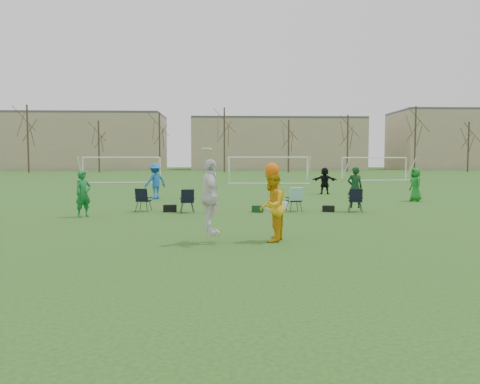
{
  "coord_description": "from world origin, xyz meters",
  "views": [
    {
      "loc": [
        -0.2,
        -11.55,
        2.15
      ],
      "look_at": [
        0.27,
        1.51,
        1.25
      ],
      "focal_mm": 35.0,
      "sensor_mm": 36.0,
      "label": 1
    }
  ],
  "objects_px": {
    "goal_left": "(122,162)",
    "fielder_green_far": "(416,185)",
    "fielder_blue": "(155,181)",
    "goal_mid": "(268,162)",
    "center_contest": "(244,201)",
    "goal_right": "(375,162)",
    "fielder_green_near": "(83,194)",
    "fielder_black": "(325,181)"
  },
  "relations": [
    {
      "from": "goal_right",
      "to": "fielder_green_near",
      "type": "bearing_deg",
      "value": -131.99
    },
    {
      "from": "fielder_green_far",
      "to": "goal_right",
      "type": "xyz_separation_m",
      "value": [
        6.18,
        25.61,
        1.05
      ]
    },
    {
      "from": "goal_left",
      "to": "goal_right",
      "type": "distance_m",
      "value": 26.31
    },
    {
      "from": "goal_right",
      "to": "fielder_green_far",
      "type": "bearing_deg",
      "value": -111.56
    },
    {
      "from": "fielder_blue",
      "to": "fielder_black",
      "type": "xyz_separation_m",
      "value": [
        10.13,
        3.33,
        -0.14
      ]
    },
    {
      "from": "fielder_green_far",
      "to": "fielder_black",
      "type": "bearing_deg",
      "value": -151.26
    },
    {
      "from": "fielder_green_near",
      "to": "fielder_green_far",
      "type": "xyz_separation_m",
      "value": [
        15.29,
        6.23,
        -0.0
      ]
    },
    {
      "from": "fielder_green_near",
      "to": "goal_left",
      "type": "distance_m",
      "value": 28.23
    },
    {
      "from": "fielder_black",
      "to": "goal_right",
      "type": "xyz_separation_m",
      "value": [
        9.82,
        20.4,
        1.08
      ]
    },
    {
      "from": "fielder_green_far",
      "to": "goal_left",
      "type": "height_order",
      "value": "goal_left"
    },
    {
      "from": "fielder_black",
      "to": "goal_left",
      "type": "distance_m",
      "value": 23.07
    },
    {
      "from": "fielder_green_far",
      "to": "center_contest",
      "type": "height_order",
      "value": "center_contest"
    },
    {
      "from": "fielder_blue",
      "to": "goal_mid",
      "type": "distance_m",
      "value": 19.46
    },
    {
      "from": "fielder_green_far",
      "to": "fielder_black",
      "type": "xyz_separation_m",
      "value": [
        -3.64,
        5.2,
        -0.03
      ]
    },
    {
      "from": "goal_mid",
      "to": "center_contest",
      "type": "bearing_deg",
      "value": -92.65
    },
    {
      "from": "goal_mid",
      "to": "fielder_black",
      "type": "bearing_deg",
      "value": -77.39
    },
    {
      "from": "fielder_green_near",
      "to": "fielder_black",
      "type": "xyz_separation_m",
      "value": [
        11.65,
        11.44,
        -0.03
      ]
    },
    {
      "from": "fielder_blue",
      "to": "center_contest",
      "type": "distance_m",
      "value": 14.39
    },
    {
      "from": "center_contest",
      "to": "goal_right",
      "type": "distance_m",
      "value": 40.63
    },
    {
      "from": "center_contest",
      "to": "fielder_blue",
      "type": "bearing_deg",
      "value": 107.28
    },
    {
      "from": "fielder_green_near",
      "to": "center_contest",
      "type": "distance_m",
      "value": 8.09
    },
    {
      "from": "fielder_blue",
      "to": "fielder_green_far",
      "type": "bearing_deg",
      "value": 133.92
    },
    {
      "from": "goal_mid",
      "to": "fielder_blue",
      "type": "bearing_deg",
      "value": -110.13
    },
    {
      "from": "fielder_green_near",
      "to": "goal_right",
      "type": "distance_m",
      "value": 38.41
    },
    {
      "from": "fielder_green_near",
      "to": "fielder_black",
      "type": "distance_m",
      "value": 16.32
    },
    {
      "from": "fielder_blue",
      "to": "goal_mid",
      "type": "relative_size",
      "value": 0.27
    },
    {
      "from": "fielder_green_far",
      "to": "center_contest",
      "type": "distance_m",
      "value": 15.2
    },
    {
      "from": "fielder_blue",
      "to": "fielder_green_far",
      "type": "relative_size",
      "value": 1.13
    },
    {
      "from": "fielder_green_near",
      "to": "goal_mid",
      "type": "relative_size",
      "value": 0.24
    },
    {
      "from": "center_contest",
      "to": "goal_mid",
      "type": "relative_size",
      "value": 0.33
    },
    {
      "from": "goal_left",
      "to": "center_contest",
      "type": "bearing_deg",
      "value": -77.85
    },
    {
      "from": "center_contest",
      "to": "fielder_green_far",
      "type": "bearing_deg",
      "value": 51.35
    },
    {
      "from": "goal_left",
      "to": "goal_mid",
      "type": "relative_size",
      "value": 1.0
    },
    {
      "from": "fielder_green_near",
      "to": "goal_left",
      "type": "bearing_deg",
      "value": 50.42
    },
    {
      "from": "fielder_blue",
      "to": "center_contest",
      "type": "height_order",
      "value": "center_contest"
    },
    {
      "from": "fielder_blue",
      "to": "center_contest",
      "type": "relative_size",
      "value": 0.8
    },
    {
      "from": "fielder_black",
      "to": "center_contest",
      "type": "relative_size",
      "value": 0.69
    },
    {
      "from": "center_contest",
      "to": "goal_mid",
      "type": "height_order",
      "value": "goal_mid"
    },
    {
      "from": "goal_left",
      "to": "fielder_green_far",
      "type": "bearing_deg",
      "value": -52.47
    },
    {
      "from": "center_contest",
      "to": "goal_left",
      "type": "distance_m",
      "value": 35.05
    },
    {
      "from": "fielder_black",
      "to": "center_contest",
      "type": "height_order",
      "value": "center_contest"
    },
    {
      "from": "goal_right",
      "to": "goal_mid",
      "type": "bearing_deg",
      "value": -161.43
    }
  ]
}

